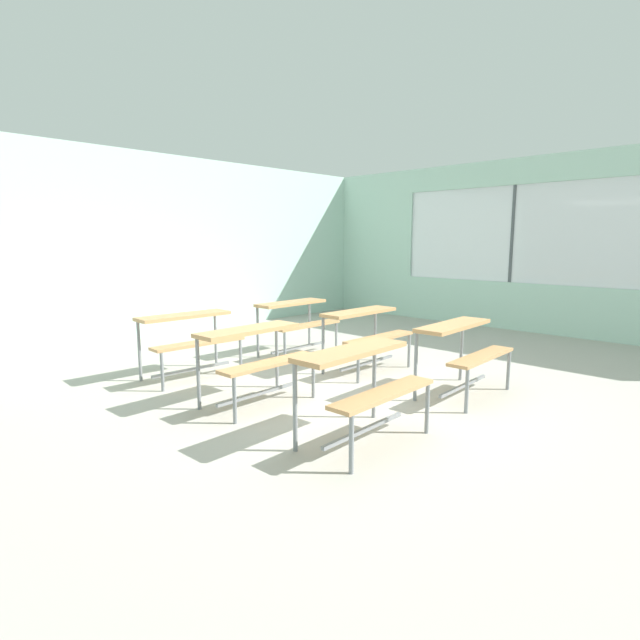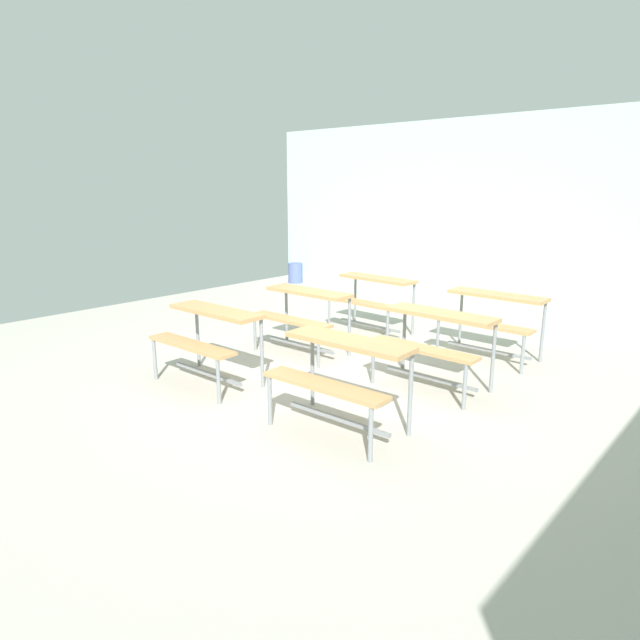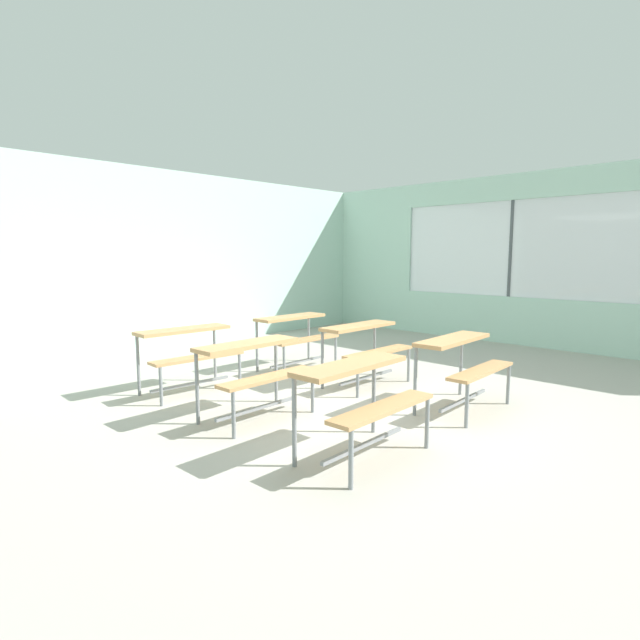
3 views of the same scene
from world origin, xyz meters
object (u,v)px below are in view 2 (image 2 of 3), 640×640
Objects in this scene: desk_bench_r2c0 at (372,291)px; trash_bin at (295,273)px; desk_bench_r1c1 at (434,332)px; desk_bench_r0c0 at (208,329)px; desk_bench_r0c1 at (340,363)px; desk_bench_r2c1 at (492,310)px; desk_bench_r1c0 at (303,306)px.

trash_bin is (-3.44, 2.07, -0.36)m from desk_bench_r2c0.
desk_bench_r1c1 is 2.76× the size of trash_bin.
desk_bench_r0c1 is at bearing -0.34° from desk_bench_r0c0.
trash_bin is at bearing 157.41° from desk_bench_r2c1.
desk_bench_r1c1 is at bearing -33.20° from trash_bin.
desk_bench_r0c0 is 1.01× the size of desk_bench_r2c1.
desk_bench_r0c1 is at bearing -92.88° from desk_bench_r1c1.
desk_bench_r1c0 is (0.01, 1.35, 0.00)m from desk_bench_r0c0.
desk_bench_r1c1 and desk_bench_r2c1 have the same top height.
desk_bench_r0c1 is (1.67, 0.04, 0.00)m from desk_bench_r0c0.
desk_bench_r0c0 is at bearing -54.43° from trash_bin.
desk_bench_r2c0 and desk_bench_r2c1 have the same top height.
desk_bench_r2c0 is at bearing -31.12° from trash_bin.
desk_bench_r0c0 is at bearing -91.83° from desk_bench_r1c0.
desk_bench_r2c1 is (1.75, 2.63, 0.00)m from desk_bench_r0c0.
desk_bench_r1c1 is (1.73, 0.02, 0.00)m from desk_bench_r1c0.
desk_bench_r1c1 is 1.00× the size of desk_bench_r2c1.
desk_bench_r1c1 is at bearing -90.88° from desk_bench_r2c1.
desk_bench_r0c1 is at bearing -42.87° from trash_bin.
desk_bench_r0c0 is 1.67m from desk_bench_r0c1.
desk_bench_r0c0 is 0.99× the size of desk_bench_r0c1.
desk_bench_r1c0 and desk_bench_r2c0 have the same top height.
desk_bench_r0c0 is 3.16m from desk_bench_r2c1.
trash_bin is at bearing 133.73° from desk_bench_r1c0.
desk_bench_r0c1 is at bearing -92.19° from desk_bench_r2c1.
desk_bench_r0c1 is 6.90m from trash_bin.
desk_bench_r0c0 and desk_bench_r1c0 have the same top height.
desk_bench_r0c1 reaches higher than trash_bin.
desk_bench_r0c1 is 3.07m from desk_bench_r2c0.
desk_bench_r2c0 reaches higher than trash_bin.
desk_bench_r1c1 is 0.98× the size of desk_bench_r2c0.
desk_bench_r1c0 is 0.99× the size of desk_bench_r2c0.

